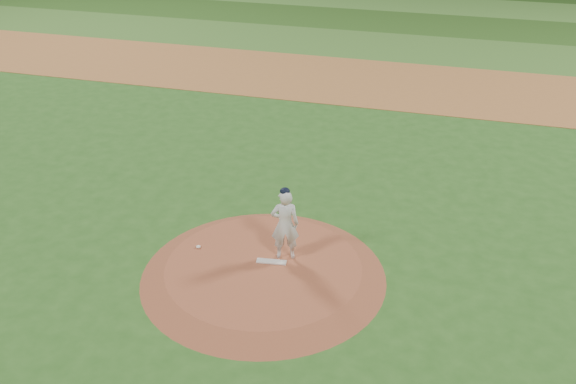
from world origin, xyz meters
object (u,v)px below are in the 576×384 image
(pitchers_mound, at_px, (264,271))
(pitching_rubber, at_px, (271,262))
(rosin_bag, at_px, (198,247))
(pitcher_on_mound, at_px, (285,224))

(pitchers_mound, xyz_separation_m, pitching_rubber, (0.12, 0.20, 0.14))
(pitchers_mound, height_order, rosin_bag, rosin_bag)
(pitchers_mound, relative_size, pitcher_on_mound, 3.09)
(pitching_rubber, xyz_separation_m, rosin_bag, (-1.82, 0.09, 0.01))
(pitching_rubber, bearing_deg, rosin_bag, 169.46)
(pitching_rubber, distance_m, pitcher_on_mound, 0.94)
(pitching_rubber, bearing_deg, pitchers_mound, -129.08)
(pitchers_mound, bearing_deg, pitching_rubber, 58.59)
(rosin_bag, height_order, pitcher_on_mound, pitcher_on_mound)
(rosin_bag, distance_m, pitcher_on_mound, 2.23)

